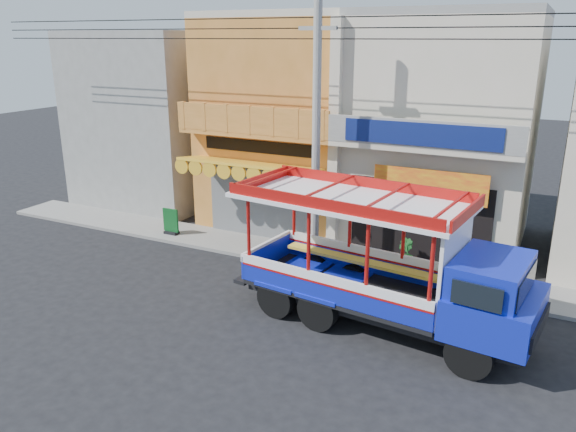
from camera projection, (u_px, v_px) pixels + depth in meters
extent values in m
plane|color=black|center=(299.00, 316.00, 15.49)|extent=(90.00, 90.00, 0.00)
cube|color=slate|center=(350.00, 264.00, 18.89)|extent=(30.00, 2.00, 0.12)
cube|color=#BE762A|center=(295.00, 123.00, 22.79)|extent=(6.00, 6.00, 8.00)
cube|color=#595B5E|center=(259.00, 203.00, 21.01)|extent=(4.20, 0.10, 2.60)
cube|color=yellow|center=(249.00, 164.00, 19.88)|extent=(5.20, 1.50, 0.31)
cube|color=#BE762A|center=(254.00, 134.00, 19.91)|extent=(6.00, 0.70, 0.18)
cube|color=#BE762A|center=(249.00, 120.00, 19.49)|extent=(6.00, 0.12, 0.95)
cube|color=black|center=(258.00, 147.00, 20.34)|extent=(4.50, 0.04, 0.45)
cube|color=beige|center=(295.00, 16.00, 21.53)|extent=(6.00, 6.00, 0.24)
cube|color=beige|center=(444.00, 134.00, 20.26)|extent=(6.00, 6.00, 8.00)
cube|color=black|center=(419.00, 224.00, 18.44)|extent=(4.60, 0.12, 2.80)
cube|color=yellow|center=(429.00, 185.00, 17.65)|extent=(3.60, 0.05, 1.00)
cube|color=beige|center=(422.00, 149.00, 17.38)|extent=(6.00, 0.70, 0.18)
cube|color=gray|center=(421.00, 134.00, 16.97)|extent=(6.00, 0.12, 0.85)
cube|color=navy|center=(420.00, 134.00, 16.91)|extent=(4.80, 0.06, 0.70)
cube|color=gray|center=(454.00, 13.00, 19.00)|extent=(6.00, 6.00, 0.24)
cube|color=beige|center=(334.00, 142.00, 18.83)|extent=(0.35, 0.30, 8.00)
cube|color=gray|center=(158.00, 118.00, 25.80)|extent=(6.00, 6.00, 7.60)
cylinder|color=gray|center=(316.00, 134.00, 17.36)|extent=(0.26, 0.26, 9.00)
cube|color=gray|center=(318.00, 28.00, 16.41)|extent=(1.20, 0.12, 0.12)
cylinder|color=black|center=(350.00, 39.00, 16.08)|extent=(28.00, 0.04, 0.04)
cylinder|color=black|center=(350.00, 28.00, 15.99)|extent=(28.00, 0.04, 0.04)
cylinder|color=black|center=(350.00, 17.00, 15.90)|extent=(28.00, 0.04, 0.04)
cylinder|color=black|center=(469.00, 355.00, 12.59)|extent=(1.12, 0.44, 1.09)
cylinder|color=black|center=(493.00, 318.00, 14.25)|extent=(1.12, 0.44, 1.09)
cylinder|color=black|center=(318.00, 310.00, 14.64)|extent=(1.12, 0.44, 1.09)
cylinder|color=black|center=(354.00, 283.00, 16.30)|extent=(1.12, 0.44, 1.09)
cylinder|color=black|center=(276.00, 298.00, 15.33)|extent=(1.12, 0.44, 1.09)
cylinder|color=black|center=(315.00, 273.00, 16.98)|extent=(1.12, 0.44, 1.09)
cube|color=black|center=(381.00, 304.00, 14.75)|extent=(7.51, 2.67, 0.31)
cube|color=#1325CD|center=(494.00, 311.00, 13.09)|extent=(2.24, 2.62, 0.98)
cube|color=#1325CD|center=(491.00, 275.00, 12.90)|extent=(1.79, 2.38, 0.82)
cube|color=black|center=(526.00, 285.00, 12.52)|extent=(0.30, 1.92, 0.60)
cube|color=black|center=(350.00, 288.00, 15.16)|extent=(5.66, 3.04, 0.13)
cube|color=#1325CD|center=(330.00, 291.00, 14.12)|extent=(5.38, 0.74, 0.66)
cube|color=white|center=(330.00, 280.00, 14.03)|extent=(5.38, 0.75, 0.24)
cube|color=#1325CD|center=(369.00, 262.00, 15.96)|extent=(5.38, 0.74, 0.66)
cube|color=white|center=(370.00, 252.00, 15.87)|extent=(5.38, 0.75, 0.24)
cylinder|color=#AB100D|center=(249.00, 228.00, 15.09)|extent=(0.11, 0.11, 1.75)
cylinder|color=#AB100D|center=(294.00, 207.00, 16.90)|extent=(0.11, 0.11, 1.75)
cube|color=white|center=(454.00, 268.00, 13.36)|extent=(0.35, 2.21, 2.46)
cube|color=white|center=(350.00, 200.00, 14.46)|extent=(6.35, 3.39, 0.11)
cube|color=#AB100D|center=(350.00, 193.00, 14.40)|extent=(6.12, 3.25, 0.28)
cube|color=black|center=(172.00, 232.00, 21.59)|extent=(0.55, 0.30, 0.10)
cube|color=#0D4B1B|center=(171.00, 220.00, 21.44)|extent=(0.65, 0.09, 0.90)
imported|color=#154C1C|center=(405.00, 254.00, 18.31)|extent=(0.69, 0.67, 0.97)
imported|color=#154C1C|center=(508.00, 269.00, 17.16)|extent=(0.62, 0.62, 0.94)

